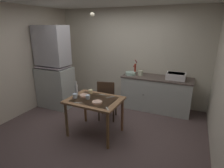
{
  "coord_description": "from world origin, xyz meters",
  "views": [
    {
      "loc": [
        1.63,
        -3.02,
        2.12
      ],
      "look_at": [
        0.16,
        0.25,
        0.96
      ],
      "focal_mm": 29.42,
      "sensor_mm": 36.0,
      "label": 1
    }
  ],
  "objects_px": {
    "chair_far_side": "(107,99)",
    "glass_bottle": "(76,90)",
    "mixing_bowl_counter": "(131,73)",
    "teacup_cream": "(91,92)",
    "hutch_cabinet": "(54,70)",
    "hand_pump": "(135,68)",
    "dining_table": "(95,104)",
    "sink_basin": "(176,76)",
    "serving_bowl_wide": "(84,96)"
  },
  "relations": [
    {
      "from": "chair_far_side",
      "to": "glass_bottle",
      "type": "height_order",
      "value": "glass_bottle"
    },
    {
      "from": "mixing_bowl_counter",
      "to": "glass_bottle",
      "type": "height_order",
      "value": "glass_bottle"
    },
    {
      "from": "mixing_bowl_counter",
      "to": "teacup_cream",
      "type": "relative_size",
      "value": 3.11
    },
    {
      "from": "hutch_cabinet",
      "to": "hand_pump",
      "type": "bearing_deg",
      "value": 26.28
    },
    {
      "from": "dining_table",
      "to": "hand_pump",
      "type": "bearing_deg",
      "value": 80.82
    },
    {
      "from": "sink_basin",
      "to": "glass_bottle",
      "type": "bearing_deg",
      "value": -136.86
    },
    {
      "from": "chair_far_side",
      "to": "glass_bottle",
      "type": "distance_m",
      "value": 0.8
    },
    {
      "from": "chair_far_side",
      "to": "serving_bowl_wide",
      "type": "xyz_separation_m",
      "value": [
        -0.22,
        -0.59,
        0.26
      ]
    },
    {
      "from": "chair_far_side",
      "to": "serving_bowl_wide",
      "type": "bearing_deg",
      "value": -110.37
    },
    {
      "from": "teacup_cream",
      "to": "dining_table",
      "type": "bearing_deg",
      "value": -46.78
    },
    {
      "from": "sink_basin",
      "to": "hand_pump",
      "type": "bearing_deg",
      "value": 177.5
    },
    {
      "from": "glass_bottle",
      "to": "dining_table",
      "type": "bearing_deg",
      "value": -3.25
    },
    {
      "from": "dining_table",
      "to": "chair_far_side",
      "type": "distance_m",
      "value": 0.64
    },
    {
      "from": "hand_pump",
      "to": "serving_bowl_wide",
      "type": "distance_m",
      "value": 1.76
    },
    {
      "from": "mixing_bowl_counter",
      "to": "glass_bottle",
      "type": "xyz_separation_m",
      "value": [
        -0.61,
        -1.57,
        -0.03
      ]
    },
    {
      "from": "hand_pump",
      "to": "hutch_cabinet",
      "type": "bearing_deg",
      "value": -153.72
    },
    {
      "from": "sink_basin",
      "to": "hand_pump",
      "type": "relative_size",
      "value": 1.13
    },
    {
      "from": "hand_pump",
      "to": "chair_far_side",
      "type": "relative_size",
      "value": 0.41
    },
    {
      "from": "hutch_cabinet",
      "to": "hand_pump",
      "type": "height_order",
      "value": "hutch_cabinet"
    },
    {
      "from": "dining_table",
      "to": "chair_far_side",
      "type": "xyz_separation_m",
      "value": [
        -0.03,
        0.62,
        -0.14
      ]
    },
    {
      "from": "chair_far_side",
      "to": "dining_table",
      "type": "bearing_deg",
      "value": -86.91
    },
    {
      "from": "mixing_bowl_counter",
      "to": "teacup_cream",
      "type": "distance_m",
      "value": 1.42
    },
    {
      "from": "chair_far_side",
      "to": "glass_bottle",
      "type": "relative_size",
      "value": 3.18
    },
    {
      "from": "hand_pump",
      "to": "glass_bottle",
      "type": "relative_size",
      "value": 1.31
    },
    {
      "from": "serving_bowl_wide",
      "to": "hutch_cabinet",
      "type": "bearing_deg",
      "value": 152.0
    },
    {
      "from": "dining_table",
      "to": "mixing_bowl_counter",
      "type": "bearing_deg",
      "value": 83.3
    },
    {
      "from": "serving_bowl_wide",
      "to": "glass_bottle",
      "type": "bearing_deg",
      "value": -177.16
    },
    {
      "from": "sink_basin",
      "to": "hand_pump",
      "type": "xyz_separation_m",
      "value": [
        -1.04,
        0.05,
        0.09
      ]
    },
    {
      "from": "hutch_cabinet",
      "to": "serving_bowl_wide",
      "type": "relative_size",
      "value": 11.81
    },
    {
      "from": "sink_basin",
      "to": "glass_bottle",
      "type": "height_order",
      "value": "glass_bottle"
    },
    {
      "from": "glass_bottle",
      "to": "hutch_cabinet",
      "type": "bearing_deg",
      "value": 148.37
    },
    {
      "from": "dining_table",
      "to": "teacup_cream",
      "type": "bearing_deg",
      "value": 133.22
    },
    {
      "from": "hand_pump",
      "to": "serving_bowl_wide",
      "type": "bearing_deg",
      "value": -107.53
    },
    {
      "from": "dining_table",
      "to": "glass_bottle",
      "type": "relative_size",
      "value": 3.47
    },
    {
      "from": "sink_basin",
      "to": "serving_bowl_wide",
      "type": "xyz_separation_m",
      "value": [
        -1.56,
        -1.62,
        -0.17
      ]
    },
    {
      "from": "hutch_cabinet",
      "to": "chair_far_side",
      "type": "height_order",
      "value": "hutch_cabinet"
    },
    {
      "from": "hand_pump",
      "to": "glass_bottle",
      "type": "xyz_separation_m",
      "value": [
        -0.7,
        -1.67,
        -0.16
      ]
    },
    {
      "from": "dining_table",
      "to": "serving_bowl_wide",
      "type": "bearing_deg",
      "value": 172.6
    },
    {
      "from": "dining_table",
      "to": "sink_basin",
      "type": "bearing_deg",
      "value": 51.54
    },
    {
      "from": "hutch_cabinet",
      "to": "hand_pump",
      "type": "relative_size",
      "value": 5.41
    },
    {
      "from": "mixing_bowl_counter",
      "to": "sink_basin",
      "type": "bearing_deg",
      "value": 2.55
    },
    {
      "from": "chair_far_side",
      "to": "teacup_cream",
      "type": "height_order",
      "value": "chair_far_side"
    },
    {
      "from": "serving_bowl_wide",
      "to": "glass_bottle",
      "type": "distance_m",
      "value": 0.2
    },
    {
      "from": "hutch_cabinet",
      "to": "sink_basin",
      "type": "relative_size",
      "value": 4.79
    },
    {
      "from": "sink_basin",
      "to": "glass_bottle",
      "type": "distance_m",
      "value": 2.38
    },
    {
      "from": "sink_basin",
      "to": "hand_pump",
      "type": "height_order",
      "value": "hand_pump"
    },
    {
      "from": "dining_table",
      "to": "teacup_cream",
      "type": "distance_m",
      "value": 0.37
    },
    {
      "from": "dining_table",
      "to": "serving_bowl_wide",
      "type": "relative_size",
      "value": 5.8
    },
    {
      "from": "chair_far_side",
      "to": "serving_bowl_wide",
      "type": "relative_size",
      "value": 5.32
    },
    {
      "from": "serving_bowl_wide",
      "to": "chair_far_side",
      "type": "bearing_deg",
      "value": 69.63
    }
  ]
}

